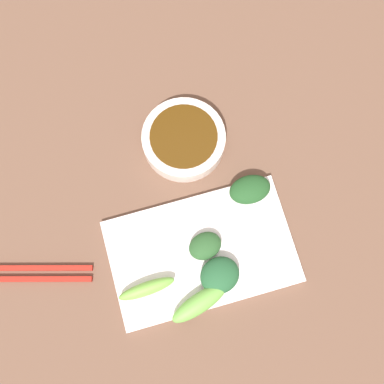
% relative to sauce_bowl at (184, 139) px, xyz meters
% --- Properties ---
extents(tabletop, '(2.10, 2.10, 0.02)m').
position_rel_sauce_bowl_xyz_m(tabletop, '(0.11, -0.02, -0.03)').
color(tabletop, brown).
rests_on(tabletop, ground).
extents(sauce_bowl, '(0.14, 0.14, 0.04)m').
position_rel_sauce_bowl_xyz_m(sauce_bowl, '(0.00, 0.00, 0.00)').
color(sauce_bowl, silver).
rests_on(sauce_bowl, tabletop).
extents(serving_plate, '(0.18, 0.29, 0.01)m').
position_rel_sauce_bowl_xyz_m(serving_plate, '(0.18, -0.02, -0.01)').
color(serving_plate, white).
rests_on(serving_plate, tabletop).
extents(broccoli_leafy_0, '(0.05, 0.07, 0.03)m').
position_rel_sauce_bowl_xyz_m(broccoli_leafy_0, '(0.11, 0.08, 0.01)').
color(broccoli_leafy_0, '#204B22').
rests_on(broccoli_leafy_0, serving_plate).
extents(broccoli_stalk_1, '(0.06, 0.10, 0.03)m').
position_rel_sauce_bowl_xyz_m(broccoli_stalk_1, '(0.26, -0.05, 0.01)').
color(broccoli_stalk_1, '#6CB047').
rests_on(broccoli_stalk_1, serving_plate).
extents(broccoli_leafy_2, '(0.05, 0.06, 0.02)m').
position_rel_sauce_bowl_xyz_m(broccoli_leafy_2, '(0.18, -0.02, 0.00)').
color(broccoli_leafy_2, '#285127').
rests_on(broccoli_leafy_2, serving_plate).
extents(broccoli_leafy_3, '(0.07, 0.07, 0.03)m').
position_rel_sauce_bowl_xyz_m(broccoli_leafy_3, '(0.23, -0.01, 0.01)').
color(broccoli_leafy_3, '#21532F').
rests_on(broccoli_leafy_3, serving_plate).
extents(broccoli_stalk_4, '(0.03, 0.09, 0.03)m').
position_rel_sauce_bowl_xyz_m(broccoli_stalk_4, '(0.22, -0.12, 0.01)').
color(broccoli_stalk_4, '#74B944').
rests_on(broccoli_stalk_4, serving_plate).
extents(chopsticks, '(0.09, 0.23, 0.01)m').
position_rel_sauce_bowl_xyz_m(chopsticks, '(0.14, -0.31, -0.02)').
color(chopsticks, '#B01F15').
rests_on(chopsticks, tabletop).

